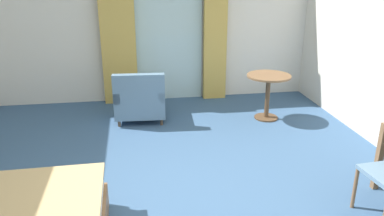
% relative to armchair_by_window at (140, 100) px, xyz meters
% --- Properties ---
extents(ground, '(6.31, 7.39, 0.10)m').
position_rel_armchair_by_window_xyz_m(ground, '(0.21, -2.34, -0.37)').
color(ground, '#38567A').
extents(wall_back, '(5.91, 0.12, 2.66)m').
position_rel_armchair_by_window_xyz_m(wall_back, '(0.21, 1.10, 1.00)').
color(wall_back, silver).
rests_on(wall_back, ground).
extents(balcony_glass_door, '(1.22, 0.02, 2.34)m').
position_rel_armchair_by_window_xyz_m(balcony_glass_door, '(0.53, 1.02, 0.84)').
color(balcony_glass_door, silver).
rests_on(balcony_glass_door, ground).
extents(curtain_panel_left, '(0.58, 0.10, 2.38)m').
position_rel_armchair_by_window_xyz_m(curtain_panel_left, '(-0.30, 0.92, 0.87)').
color(curtain_panel_left, tan).
rests_on(curtain_panel_left, ground).
extents(curtain_panel_right, '(0.40, 0.10, 2.38)m').
position_rel_armchair_by_window_xyz_m(curtain_panel_right, '(1.36, 0.92, 0.87)').
color(curtain_panel_right, tan).
rests_on(curtain_panel_right, ground).
extents(armchair_by_window, '(0.79, 0.73, 0.80)m').
position_rel_armchair_by_window_xyz_m(armchair_by_window, '(0.00, 0.00, 0.00)').
color(armchair_by_window, slate).
rests_on(armchair_by_window, ground).
extents(round_cafe_table, '(0.67, 0.67, 0.71)m').
position_rel_armchair_by_window_xyz_m(round_cafe_table, '(1.96, -0.22, 0.20)').
color(round_cafe_table, brown).
rests_on(round_cafe_table, ground).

